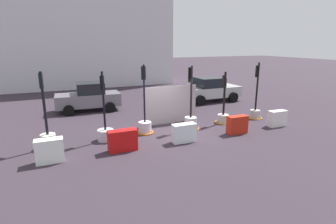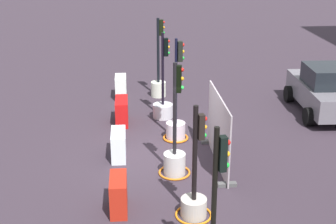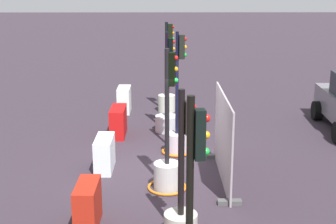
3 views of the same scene
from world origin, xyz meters
The scene contains 12 objects.
ground_plane centered at (0.00, 0.00, 0.00)m, with size 120.00×120.00×0.00m, color #332933.
traffic_light_0 centered at (-5.46, 0.12, 0.63)m, with size 0.60×0.60×3.15m.
traffic_light_1 centered at (-3.13, 0.11, 0.49)m, with size 0.71×0.71×3.05m.
traffic_light_2 centered at (-1.21, 0.36, 0.50)m, with size 0.82×0.82×3.26m.
traffic_light_3 centered at (1.10, 0.08, 0.54)m, with size 0.88×0.88×3.15m.
traffic_light_4 centered at (3.21, 0.31, 0.48)m, with size 0.87×0.87×2.75m.
construction_barrier_0 centered at (-5.40, -1.39, 0.44)m, with size 0.97×0.44×0.89m.
construction_barrier_1 centered at (-2.72, -1.35, 0.43)m, with size 1.16×0.44×0.86m.
construction_barrier_2 centered at (-0.03, -1.45, 0.41)m, with size 1.05×0.42×0.82m.
construction_barrier_3 centered at (2.80, -1.44, 0.43)m, with size 0.99×0.41×0.86m.
car_grey_saloon centered at (-3.06, 5.95, 0.85)m, with size 3.98×2.17×1.79m.
site_fence_panel centered at (0.57, 1.37, 0.95)m, with size 3.01×0.50×2.02m.
Camera 2 is at (12.65, -1.17, 6.25)m, focal length 50.83 mm.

